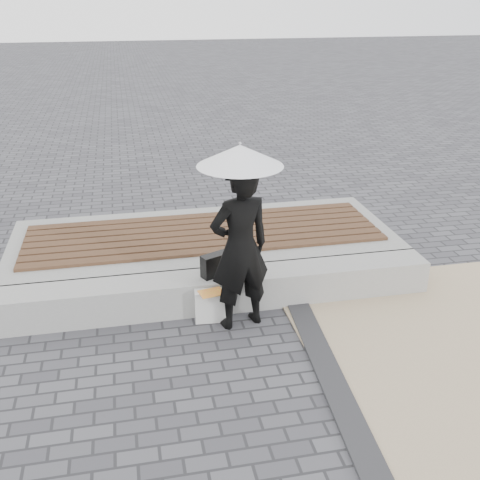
% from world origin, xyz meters
% --- Properties ---
extents(ground, '(80.00, 80.00, 0.00)m').
position_xyz_m(ground, '(0.00, 0.00, 0.00)').
color(ground, '#4B4C51').
rests_on(ground, ground).
extents(edging_band, '(0.61, 5.20, 0.04)m').
position_xyz_m(edging_band, '(0.75, -0.50, 0.02)').
color(edging_band, '#2D2D2F').
rests_on(edging_band, ground).
extents(seating_ledge, '(5.00, 0.45, 0.40)m').
position_xyz_m(seating_ledge, '(0.00, 1.60, 0.20)').
color(seating_ledge, '#9F9E9A').
rests_on(seating_ledge, ground).
extents(timber_platform, '(5.00, 2.00, 0.40)m').
position_xyz_m(timber_platform, '(0.00, 2.80, 0.20)').
color(timber_platform, gray).
rests_on(timber_platform, ground).
extents(timber_decking, '(4.60, 1.40, 0.04)m').
position_xyz_m(timber_decking, '(0.00, 2.80, 0.42)').
color(timber_decking, brown).
rests_on(timber_decking, timber_platform).
extents(woman, '(0.75, 0.58, 1.82)m').
position_xyz_m(woman, '(0.15, 1.17, 0.91)').
color(woman, black).
rests_on(woman, ground).
extents(parasol, '(0.86, 0.86, 1.10)m').
position_xyz_m(parasol, '(0.15, 1.17, 1.90)').
color(parasol, '#B6B6BB').
rests_on(parasol, ground).
extents(handbag, '(0.39, 0.27, 0.26)m').
position_xyz_m(handbag, '(-0.03, 1.60, 0.53)').
color(handbag, black).
rests_on(handbag, seating_ledge).
extents(canvas_tote, '(0.36, 0.18, 0.37)m').
position_xyz_m(canvas_tote, '(-0.15, 1.29, 0.18)').
color(canvas_tote, silver).
rests_on(canvas_tote, ground).
extents(magazine, '(0.29, 0.24, 0.01)m').
position_xyz_m(magazine, '(-0.15, 1.24, 0.37)').
color(magazine, red).
rests_on(magazine, canvas_tote).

